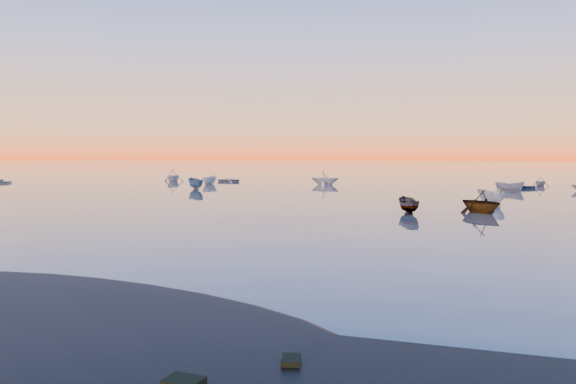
% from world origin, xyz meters
% --- Properties ---
extents(ground, '(600.00, 600.00, 0.00)m').
position_xyz_m(ground, '(0.00, 100.00, 0.00)').
color(ground, '#645B54').
rests_on(ground, ground).
extents(moored_fleet, '(124.00, 58.00, 1.20)m').
position_xyz_m(moored_fleet, '(0.00, 53.00, 0.00)').
color(moored_fleet, silver).
rests_on(moored_fleet, ground).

